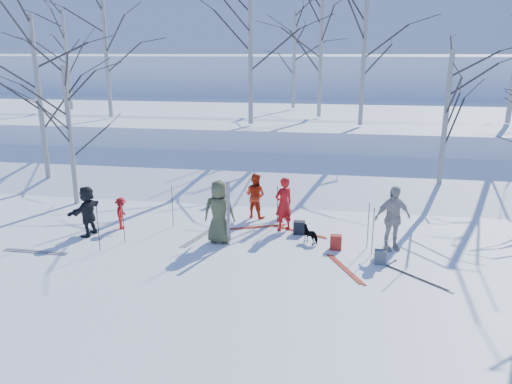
% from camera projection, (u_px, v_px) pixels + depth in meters
% --- Properties ---
extents(ground, '(120.00, 120.00, 0.00)m').
position_uv_depth(ground, '(247.00, 252.00, 13.80)').
color(ground, white).
rests_on(ground, ground).
extents(snow_ramp, '(70.00, 9.49, 4.12)m').
position_uv_depth(snow_ramp, '(278.00, 183.00, 20.40)').
color(snow_ramp, white).
rests_on(snow_ramp, ground).
extents(snow_plateau, '(70.00, 18.00, 2.20)m').
position_uv_depth(snow_plateau, '(299.00, 127.00, 29.66)').
color(snow_plateau, white).
rests_on(snow_plateau, ground).
extents(far_hill, '(90.00, 30.00, 6.00)m').
position_uv_depth(far_hill, '(317.00, 86.00, 49.32)').
color(far_hill, white).
rests_on(far_hill, ground).
extents(skier_olive_center, '(0.93, 0.63, 1.84)m').
position_uv_depth(skier_olive_center, '(219.00, 212.00, 14.26)').
color(skier_olive_center, '#484E2F').
rests_on(skier_olive_center, ground).
extents(skier_red_north, '(0.73, 0.70, 1.68)m').
position_uv_depth(skier_red_north, '(284.00, 204.00, 15.25)').
color(skier_red_north, red).
rests_on(skier_red_north, ground).
extents(skier_redor_behind, '(0.88, 0.79, 1.50)m').
position_uv_depth(skier_redor_behind, '(255.00, 196.00, 16.49)').
color(skier_redor_behind, red).
rests_on(skier_redor_behind, ground).
extents(skier_red_seated, '(0.49, 0.71, 1.00)m').
position_uv_depth(skier_red_seated, '(122.00, 213.00, 15.48)').
color(skier_red_seated, red).
rests_on(skier_red_seated, ground).
extents(skier_cream_east, '(1.16, 0.84, 1.83)m').
position_uv_depth(skier_cream_east, '(392.00, 218.00, 13.74)').
color(skier_cream_east, beige).
rests_on(skier_cream_east, ground).
extents(skier_grey_west, '(0.64, 1.46, 1.52)m').
position_uv_depth(skier_grey_west, '(88.00, 211.00, 14.86)').
color(skier_grey_west, black).
rests_on(skier_grey_west, ground).
extents(dog, '(0.65, 0.58, 0.51)m').
position_uv_depth(dog, '(311.00, 234.00, 14.39)').
color(dog, black).
rests_on(dog, ground).
extents(upright_ski_left, '(0.08, 0.16, 1.90)m').
position_uv_depth(upright_ski_left, '(228.00, 214.00, 14.01)').
color(upright_ski_left, silver).
rests_on(upright_ski_left, ground).
extents(upright_ski_right, '(0.14, 0.23, 1.89)m').
position_uv_depth(upright_ski_right, '(229.00, 213.00, 14.04)').
color(upright_ski_right, silver).
rests_on(upright_ski_right, ground).
extents(ski_pair_a, '(2.10, 2.10, 0.02)m').
position_uv_depth(ski_pair_a, '(416.00, 278.00, 12.19)').
color(ski_pair_a, silver).
rests_on(ski_pair_a, ground).
extents(ski_pair_b, '(1.70, 2.06, 0.02)m').
position_uv_depth(ski_pair_b, '(345.00, 269.00, 12.69)').
color(ski_pair_b, '#A22C17').
rests_on(ski_pair_b, ground).
extents(ski_pair_c, '(1.19, 2.00, 0.02)m').
position_uv_depth(ski_pair_c, '(200.00, 237.00, 14.89)').
color(ski_pair_c, silver).
rests_on(ski_pair_c, ground).
extents(ski_pair_d, '(0.26, 1.91, 0.02)m').
position_uv_depth(ski_pair_d, '(36.00, 252.00, 13.77)').
color(ski_pair_d, silver).
rests_on(ski_pair_d, ground).
extents(ski_pair_e, '(1.72, 2.06, 0.02)m').
position_uv_depth(ski_pair_e, '(299.00, 231.00, 15.31)').
color(ski_pair_e, '#A22C17').
rests_on(ski_pair_e, ground).
extents(ski_pair_f, '(1.53, 2.04, 0.02)m').
position_uv_depth(ski_pair_f, '(256.00, 227.00, 15.70)').
color(ski_pair_f, '#A22C17').
rests_on(ski_pair_f, ground).
extents(ski_pole_a, '(0.02, 0.02, 1.34)m').
position_uv_depth(ski_pole_a, '(277.00, 207.00, 15.52)').
color(ski_pole_a, black).
rests_on(ski_pole_a, ground).
extents(ski_pole_b, '(0.02, 0.02, 1.34)m').
position_uv_depth(ski_pole_b, '(172.00, 206.00, 15.63)').
color(ski_pole_b, black).
rests_on(ski_pole_b, ground).
extents(ski_pole_c, '(0.02, 0.02, 1.34)m').
position_uv_depth(ski_pole_c, '(123.00, 221.00, 14.29)').
color(ski_pole_c, black).
rests_on(ski_pole_c, ground).
extents(ski_pole_d, '(0.02, 0.02, 1.34)m').
position_uv_depth(ski_pole_d, '(284.00, 202.00, 16.07)').
color(ski_pole_d, black).
rests_on(ski_pole_d, ground).
extents(ski_pole_e, '(0.02, 0.02, 1.34)m').
position_uv_depth(ski_pole_e, '(368.00, 226.00, 13.84)').
color(ski_pole_e, black).
rests_on(ski_pole_e, ground).
extents(ski_pole_f, '(0.02, 0.02, 1.34)m').
position_uv_depth(ski_pole_f, '(373.00, 232.00, 13.39)').
color(ski_pole_f, black).
rests_on(ski_pole_f, ground).
extents(ski_pole_g, '(0.02, 0.02, 1.34)m').
position_uv_depth(ski_pole_g, '(98.00, 228.00, 13.70)').
color(ski_pole_g, black).
rests_on(ski_pole_g, ground).
extents(backpack_red, '(0.32, 0.22, 0.42)m').
position_uv_depth(backpack_red, '(336.00, 242.00, 13.90)').
color(backpack_red, '#A32419').
rests_on(backpack_red, ground).
extents(backpack_grey, '(0.30, 0.20, 0.38)m').
position_uv_depth(backpack_grey, '(380.00, 257.00, 12.96)').
color(backpack_grey, '#595C61').
rests_on(backpack_grey, ground).
extents(backpack_dark, '(0.34, 0.24, 0.40)m').
position_uv_depth(backpack_dark, '(299.00, 228.00, 15.10)').
color(backpack_dark, black).
rests_on(backpack_dark, ground).
extents(birch_plateau_b, '(4.91, 4.91, 6.16)m').
position_uv_depth(birch_plateau_b, '(106.00, 53.00, 24.10)').
color(birch_plateau_b, silver).
rests_on(birch_plateau_b, snow_plateau).
extents(birch_plateau_d, '(5.27, 5.27, 6.67)m').
position_uv_depth(birch_plateau_d, '(251.00, 47.00, 21.58)').
color(birch_plateau_d, silver).
rests_on(birch_plateau_d, snow_plateau).
extents(birch_plateau_e, '(4.83, 4.83, 6.05)m').
position_uv_depth(birch_plateau_e, '(321.00, 54.00, 24.15)').
color(birch_plateau_e, silver).
rests_on(birch_plateau_e, snow_plateau).
extents(birch_plateau_f, '(4.85, 4.85, 6.07)m').
position_uv_depth(birch_plateau_f, '(364.00, 54.00, 21.29)').
color(birch_plateau_f, silver).
rests_on(birch_plateau_f, snow_plateau).
extents(birch_plateau_g, '(4.30, 4.30, 5.28)m').
position_uv_depth(birch_plateau_g, '(67.00, 61.00, 27.35)').
color(birch_plateau_g, silver).
rests_on(birch_plateau_g, snow_plateau).
extents(birch_plateau_h, '(4.29, 4.29, 5.27)m').
position_uv_depth(birch_plateau_h, '(294.00, 61.00, 28.15)').
color(birch_plateau_h, silver).
rests_on(birch_plateau_h, snow_plateau).
extents(birch_edge_a, '(4.03, 4.03, 4.89)m').
position_uv_depth(birch_edge_a, '(70.00, 137.00, 17.54)').
color(birch_edge_a, silver).
rests_on(birch_edge_a, ground).
extents(birch_edge_d, '(5.27, 5.27, 6.67)m').
position_uv_depth(birch_edge_d, '(40.00, 105.00, 19.50)').
color(birch_edge_d, silver).
rests_on(birch_edge_d, ground).
extents(birch_edge_e, '(4.39, 4.39, 5.41)m').
position_uv_depth(birch_edge_e, '(445.00, 127.00, 17.93)').
color(birch_edge_e, silver).
rests_on(birch_edge_e, ground).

